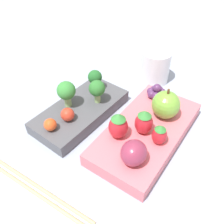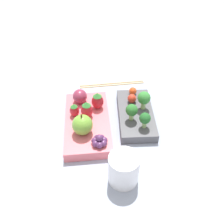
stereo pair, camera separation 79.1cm
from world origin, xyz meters
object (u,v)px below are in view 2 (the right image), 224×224
strawberry_2 (74,110)px  broccoli_floret_1 (132,111)px  strawberry_0 (87,110)px  plum (80,96)px  cherry_tomato_0 (132,98)px  drinking_cup (124,169)px  strawberry_1 (98,101)px  chopsticks_pair (112,84)px  broccoli_floret_2 (145,119)px  apple (82,125)px  bento_box_savoury (136,114)px  cherry_tomato_1 (133,91)px  bento_box_fruit (87,123)px  broccoli_floret_0 (144,98)px  grape_cluster (99,141)px

strawberry_2 → broccoli_floret_1: bearing=80.9°
strawberry_0 → plum: 0.07m
cherry_tomato_0 → drinking_cup: 0.24m
strawberry_1 → strawberry_0: bearing=-39.6°
chopsticks_pair → broccoli_floret_2: bearing=16.6°
apple → strawberry_2: size_ratio=1.56×
bento_box_savoury → broccoli_floret_1: broccoli_floret_1 is taller
plum → apple: bearing=4.8°
chopsticks_pair → cherry_tomato_0: bearing=21.4°
cherry_tomato_0 → cherry_tomato_1: 0.04m
cherry_tomato_0 → apple: (0.11, -0.14, 0.02)m
bento_box_savoury → strawberry_2: size_ratio=5.09×
broccoli_floret_1 → plum: bearing=-120.7°
broccoli_floret_1 → broccoli_floret_2: broccoli_floret_1 is taller
broccoli_floret_1 → strawberry_1: strawberry_1 is taller
strawberry_0 → strawberry_1: bearing=140.4°
bento_box_fruit → cherry_tomato_0: cherry_tomato_0 is taller
broccoli_floret_0 → cherry_tomato_0: 0.05m
broccoli_floret_0 → cherry_tomato_0: (-0.03, -0.03, -0.02)m
bento_box_savoury → plum: (-0.05, -0.15, 0.03)m
strawberry_0 → chopsticks_pair: bearing=156.5°
broccoli_floret_2 → strawberry_0: bearing=-107.9°
broccoli_floret_2 → cherry_tomato_0: (-0.10, -0.02, -0.02)m
broccoli_floret_2 → strawberry_1: 0.14m
broccoli_floret_2 → drinking_cup: size_ratio=0.60×
strawberry_0 → strawberry_2: bearing=-101.3°
bento_box_fruit → plum: plum is taller
strawberry_2 → grape_cluster: 0.12m
broccoli_floret_2 → cherry_tomato_1: 0.14m
broccoli_floret_1 → chopsticks_pair: size_ratio=0.23×
apple → drinking_cup: bearing=35.7°
broccoli_floret_2 → chopsticks_pair: (-0.23, -0.07, -0.05)m
bento_box_fruit → grape_cluster: (0.09, 0.03, 0.02)m
broccoli_floret_1 → apple: bearing=-72.1°
bento_box_fruit → cherry_tomato_1: bearing=127.4°
broccoli_floret_0 → strawberry_1: 0.13m
broccoli_floret_1 → strawberry_0: size_ratio=1.01×
cherry_tomato_0 → chopsticks_pair: bearing=-158.6°
apple → strawberry_2: bearing=-160.2°
broccoli_floret_2 → cherry_tomato_1: bearing=-175.1°
broccoli_floret_2 → strawberry_1: size_ratio=0.88×
cherry_tomato_0 → apple: size_ratio=0.42×
cherry_tomato_1 → strawberry_0: bearing=-55.7°
strawberry_1 → plum: 0.06m
strawberry_1 → plum: size_ratio=1.16×
broccoli_floret_1 → broccoli_floret_2: 0.04m
broccoli_floret_0 → broccoli_floret_2: broccoli_floret_0 is taller
cherry_tomato_1 → apple: apple is taller
cherry_tomato_0 → drinking_cup: bearing=-11.4°
bento_box_savoury → chopsticks_pair: size_ratio=0.93×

